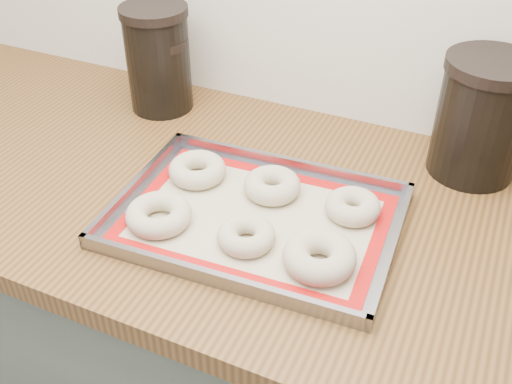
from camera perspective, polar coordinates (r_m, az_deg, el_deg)
The scene contains 13 objects.
cabinet at distance 1.41m, azimuth -3.33°, elevation -14.79°, with size 3.00×0.65×0.86m, color #5A6357.
countertop at distance 1.09m, azimuth -4.15°, elevation 0.04°, with size 3.06×0.68×0.04m, color brown.
baking_tray at distance 0.99m, azimuth -0.00°, elevation -2.46°, with size 0.48×0.35×0.03m.
baking_mat at distance 0.99m, azimuth -0.00°, elevation -2.55°, with size 0.43×0.31×0.00m.
bagel_front_left at distance 0.98m, azimuth -9.25°, elevation -2.15°, with size 0.11×0.11×0.03m, color #C2B396.
bagel_front_mid at distance 0.93m, azimuth -0.94°, elevation -4.17°, with size 0.09×0.09×0.03m, color #C2B396.
bagel_front_right at distance 0.90m, azimuth 6.06°, elevation -6.13°, with size 0.11×0.11×0.04m, color #C2B396.
bagel_back_left at distance 1.08m, azimuth -5.61°, elevation 2.13°, with size 0.10×0.10×0.03m, color #C2B396.
bagel_back_mid at distance 1.03m, azimuth 1.55°, elevation 0.64°, with size 0.10×0.10×0.04m, color #C2B396.
bagel_back_right at distance 1.00m, azimuth 9.21°, elevation -1.37°, with size 0.09×0.09×0.04m, color #C2B396.
canister_left at distance 1.29m, azimuth -9.30°, elevation 12.43°, with size 0.14×0.14×0.22m.
canister_mid at distance 1.29m, azimuth -8.58°, elevation 11.03°, with size 0.10×0.10×0.16m.
canister_right at distance 1.13m, azimuth 20.69°, elevation 6.65°, with size 0.16×0.16×0.22m.
Camera 1 is at (0.43, 0.91, 1.53)m, focal length 42.00 mm.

